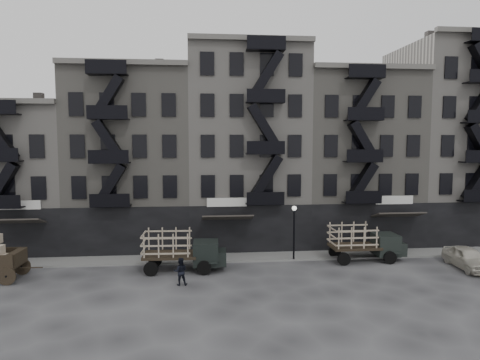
{
  "coord_description": "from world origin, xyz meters",
  "views": [
    {
      "loc": [
        -4.15,
        -29.04,
        9.27
      ],
      "look_at": [
        -1.02,
        4.0,
        6.17
      ],
      "focal_mm": 32.0,
      "sensor_mm": 36.0,
      "label": 1
    }
  ],
  "objects": [
    {
      "name": "stake_truck_west",
      "position": [
        -5.47,
        0.93,
        1.66
      ],
      "size": [
        5.89,
        2.6,
        2.92
      ],
      "rotation": [
        0.0,
        0.0,
        -0.03
      ],
      "color": "black",
      "rests_on": "ground"
    },
    {
      "name": "stake_truck_east",
      "position": [
        8.44,
        2.17,
        1.63
      ],
      "size": [
        5.72,
        2.42,
        2.85
      ],
      "rotation": [
        0.0,
        0.0,
        0.01
      ],
      "color": "black",
      "rests_on": "ground"
    },
    {
      "name": "building_midwest",
      "position": [
        -10.0,
        9.83,
        7.5
      ],
      "size": [
        10.0,
        11.35,
        16.2
      ],
      "color": "gray",
      "rests_on": "ground"
    },
    {
      "name": "building_east",
      "position": [
        20.0,
        9.82,
        9.0
      ],
      "size": [
        10.0,
        11.35,
        19.2
      ],
      "color": "#A39D96",
      "rests_on": "ground"
    },
    {
      "name": "lamp_post",
      "position": [
        3.0,
        2.6,
        2.78
      ],
      "size": [
        0.36,
        0.36,
        4.28
      ],
      "color": "black",
      "rests_on": "ground"
    },
    {
      "name": "pedestrian_mid",
      "position": [
        -5.43,
        -2.12,
        0.89
      ],
      "size": [
        0.88,
        0.69,
        1.79
      ],
      "primitive_type": "imported",
      "rotation": [
        0.0,
        0.0,
        3.16
      ],
      "color": "black",
      "rests_on": "ground"
    },
    {
      "name": "car_east",
      "position": [
        15.1,
        -0.5,
        0.78
      ],
      "size": [
        2.08,
        4.68,
        1.56
      ],
      "primitive_type": "imported",
      "rotation": [
        0.0,
        0.0,
        -0.05
      ],
      "color": "beige",
      "rests_on": "ground"
    },
    {
      "name": "building_west",
      "position": [
        -20.0,
        9.83,
        6.0
      ],
      "size": [
        10.0,
        11.35,
        13.2
      ],
      "color": "#A39D96",
      "rests_on": "ground"
    },
    {
      "name": "ground",
      "position": [
        0.0,
        0.0,
        0.0
      ],
      "size": [
        140.0,
        140.0,
        0.0
      ],
      "primitive_type": "plane",
      "color": "#38383A",
      "rests_on": "ground"
    },
    {
      "name": "building_mideast",
      "position": [
        10.0,
        9.83,
        7.5
      ],
      "size": [
        10.0,
        11.35,
        16.2
      ],
      "color": "gray",
      "rests_on": "ground"
    },
    {
      "name": "sidewalk",
      "position": [
        0.0,
        3.75,
        0.07
      ],
      "size": [
        55.0,
        2.5,
        0.15
      ],
      "primitive_type": "cube",
      "color": "slate",
      "rests_on": "ground"
    },
    {
      "name": "building_center",
      "position": [
        -0.0,
        9.82,
        8.5
      ],
      "size": [
        10.0,
        11.35,
        18.2
      ],
      "color": "#A39D96",
      "rests_on": "ground"
    }
  ]
}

